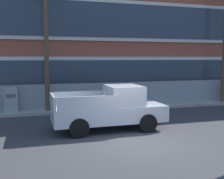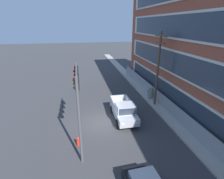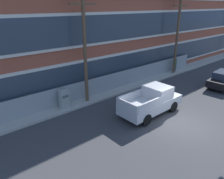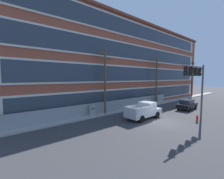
# 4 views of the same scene
# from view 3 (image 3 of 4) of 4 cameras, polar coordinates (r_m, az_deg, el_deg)

# --- Properties ---
(ground_plane) EXTENTS (160.00, 160.00, 0.00)m
(ground_plane) POSITION_cam_3_polar(r_m,az_deg,el_deg) (15.33, 17.83, -8.48)
(ground_plane) COLOR #38383A
(sidewalk_building_side) EXTENTS (80.00, 1.66, 0.16)m
(sidewalk_building_side) POSITION_cam_3_polar(r_m,az_deg,el_deg) (19.45, -0.17, -0.64)
(sidewalk_building_side) COLOR #9E9B93
(sidewalk_building_side) RESTS_ON ground
(brick_mill_building) EXTENTS (45.11, 8.80, 14.66)m
(brick_mill_building) POSITION_cam_3_polar(r_m,az_deg,el_deg) (25.64, 2.75, 21.29)
(brick_mill_building) COLOR brown
(brick_mill_building) RESTS_ON ground
(chain_link_fence) EXTENTS (30.28, 0.06, 1.65)m
(chain_link_fence) POSITION_cam_3_polar(r_m,az_deg,el_deg) (18.03, -6.71, 0.01)
(chain_link_fence) COLOR gray
(chain_link_fence) RESTS_ON ground
(pickup_truck_silver) EXTENTS (4.98, 2.07, 1.96)m
(pickup_truck_silver) POSITION_cam_3_polar(r_m,az_deg,el_deg) (15.80, 10.33, -3.04)
(pickup_truck_silver) COLOR #B2B5BA
(pickup_truck_silver) RESTS_ON ground
(sedan_black) EXTENTS (4.30, 2.02, 1.56)m
(sedan_black) POSITION_cam_3_polar(r_m,az_deg,el_deg) (23.08, 27.26, 2.40)
(sedan_black) COLOR black
(sedan_black) RESTS_ON ground
(utility_pole_near_corner) EXTENTS (2.58, 0.26, 8.61)m
(utility_pole_near_corner) POSITION_cam_3_polar(r_m,az_deg,el_deg) (16.32, -7.17, 12.10)
(utility_pole_near_corner) COLOR brown
(utility_pole_near_corner) RESTS_ON ground
(utility_pole_midblock) EXTENTS (2.67, 0.26, 8.43)m
(utility_pole_midblock) POSITION_cam_3_polar(r_m,az_deg,el_deg) (24.83, 16.76, 14.35)
(utility_pole_midblock) COLOR brown
(utility_pole_midblock) RESTS_ON ground
(electrical_cabinet) EXTENTS (0.72, 0.43, 1.57)m
(electrical_cabinet) POSITION_cam_3_polar(r_m,az_deg,el_deg) (16.52, -12.35, -2.62)
(electrical_cabinet) COLOR #939993
(electrical_cabinet) RESTS_ON ground
(pedestrian_near_cabinet) EXTENTS (0.47, 0.41, 1.69)m
(pedestrian_near_cabinet) POSITION_cam_3_polar(r_m,az_deg,el_deg) (26.02, 16.20, 6.29)
(pedestrian_near_cabinet) COLOR #4C4C51
(pedestrian_near_cabinet) RESTS_ON ground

